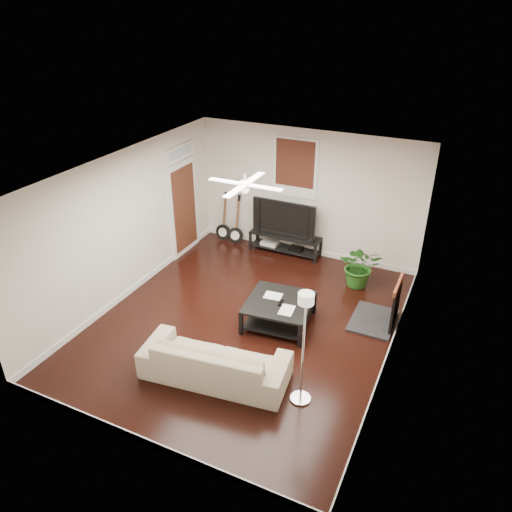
# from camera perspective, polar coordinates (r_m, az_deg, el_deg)

# --- Properties ---
(room) EXTENTS (5.01, 6.01, 2.81)m
(room) POSITION_cam_1_polar(r_m,az_deg,el_deg) (8.10, -1.21, 0.35)
(room) COLOR black
(room) RESTS_ON ground
(brick_accent) EXTENTS (0.02, 2.20, 2.80)m
(brick_accent) POSITION_cam_1_polar(r_m,az_deg,el_deg) (8.34, 17.49, -0.17)
(brick_accent) COLOR #B55D3A
(brick_accent) RESTS_ON floor
(fireplace) EXTENTS (0.80, 1.10, 0.92)m
(fireplace) POSITION_cam_1_polar(r_m,az_deg,el_deg) (8.83, 14.79, -5.17)
(fireplace) COLOR black
(fireplace) RESTS_ON floor
(window_back) EXTENTS (1.00, 0.06, 1.30)m
(window_back) POSITION_cam_1_polar(r_m,az_deg,el_deg) (10.51, 4.58, 10.21)
(window_back) COLOR #39150F
(window_back) RESTS_ON wall_back
(door_left) EXTENTS (0.08, 1.00, 2.50)m
(door_left) POSITION_cam_1_polar(r_m,az_deg,el_deg) (10.79, -8.49, 6.52)
(door_left) COLOR white
(door_left) RESTS_ON wall_left
(tv_stand) EXTENTS (1.62, 0.43, 0.45)m
(tv_stand) POSITION_cam_1_polar(r_m,az_deg,el_deg) (11.04, 3.42, 1.46)
(tv_stand) COLOR black
(tv_stand) RESTS_ON floor
(tv) EXTENTS (1.45, 0.19, 0.83)m
(tv) POSITION_cam_1_polar(r_m,az_deg,el_deg) (10.78, 3.56, 4.55)
(tv) COLOR black
(tv) RESTS_ON tv_stand
(coffee_table) EXTENTS (1.22, 1.22, 0.47)m
(coffee_table) POSITION_cam_1_polar(r_m,az_deg,el_deg) (8.69, 2.70, -6.57)
(coffee_table) COLOR black
(coffee_table) RESTS_ON floor
(sofa) EXTENTS (2.33, 1.15, 0.65)m
(sofa) POSITION_cam_1_polar(r_m,az_deg,el_deg) (7.54, -4.81, -11.96)
(sofa) COLOR tan
(sofa) RESTS_ON floor
(floor_lamp) EXTENTS (0.34, 0.34, 1.83)m
(floor_lamp) POSITION_cam_1_polar(r_m,az_deg,el_deg) (6.80, 5.53, -10.81)
(floor_lamp) COLOR silver
(floor_lamp) RESTS_ON floor
(potted_plant) EXTENTS (0.96, 0.88, 0.90)m
(potted_plant) POSITION_cam_1_polar(r_m,az_deg,el_deg) (9.87, 12.07, -1.14)
(potted_plant) COLOR #225C1A
(potted_plant) RESTS_ON floor
(guitar_left) EXTENTS (0.37, 0.26, 1.17)m
(guitar_left) POSITION_cam_1_polar(r_m,az_deg,el_deg) (11.48, -3.92, 4.52)
(guitar_left) COLOR black
(guitar_left) RESTS_ON floor
(guitar_right) EXTENTS (0.39, 0.30, 1.17)m
(guitar_right) POSITION_cam_1_polar(r_m,az_deg,el_deg) (11.30, -2.43, 4.17)
(guitar_right) COLOR black
(guitar_right) RESTS_ON floor
(ceiling_fan) EXTENTS (1.24, 1.24, 0.32)m
(ceiling_fan) POSITION_cam_1_polar(r_m,az_deg,el_deg) (7.61, -1.30, 8.37)
(ceiling_fan) COLOR white
(ceiling_fan) RESTS_ON ceiling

